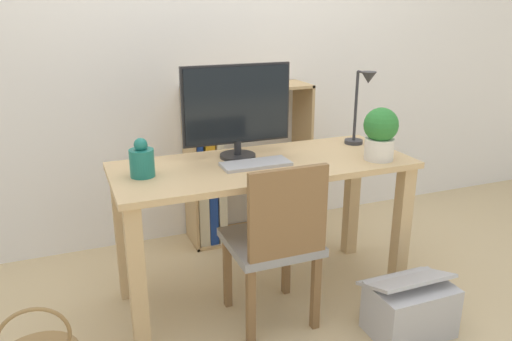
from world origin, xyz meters
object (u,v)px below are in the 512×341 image
at_px(monitor, 237,108).
at_px(storage_box, 410,307).
at_px(potted_plant, 380,133).
at_px(vase, 142,161).
at_px(desk_lamp, 362,101).
at_px(bookshelf, 225,171).
at_px(chair, 276,239).
at_px(keyboard, 256,164).

xyz_separation_m(monitor, storage_box, (0.59, -0.69, -0.85)).
bearing_deg(potted_plant, monitor, 155.25).
height_order(vase, desk_lamp, desk_lamp).
height_order(monitor, desk_lamp, monitor).
xyz_separation_m(vase, potted_plant, (1.13, -0.18, 0.06)).
xyz_separation_m(monitor, bookshelf, (0.12, 0.58, -0.53)).
height_order(chair, storage_box, chair).
bearing_deg(chair, monitor, 89.20).
bearing_deg(keyboard, monitor, 102.21).
relative_size(chair, bookshelf, 0.83).
height_order(monitor, potted_plant, monitor).
height_order(vase, storage_box, vase).
bearing_deg(monitor, bookshelf, 78.19).
bearing_deg(storage_box, potted_plant, 83.54).
bearing_deg(potted_plant, bookshelf, 120.66).
distance_m(vase, desk_lamp, 1.19).
height_order(potted_plant, chair, potted_plant).
height_order(vase, chair, vase).
distance_m(potted_plant, storage_box, 0.84).
bearing_deg(monitor, vase, -166.44).
height_order(desk_lamp, storage_box, desk_lamp).
bearing_deg(vase, bookshelf, 48.62).
bearing_deg(desk_lamp, storage_box, -98.16).
xyz_separation_m(vase, chair, (0.53, -0.28, -0.36)).
xyz_separation_m(keyboard, vase, (-0.53, 0.04, 0.07)).
xyz_separation_m(desk_lamp, bookshelf, (-0.56, 0.63, -0.52)).
distance_m(monitor, vase, 0.54).
bearing_deg(storage_box, vase, 152.38).
bearing_deg(keyboard, desk_lamp, 9.95).
bearing_deg(storage_box, bookshelf, 110.47).
xyz_separation_m(vase, storage_box, (1.09, -0.57, -0.67)).
bearing_deg(desk_lamp, chair, -151.63).
xyz_separation_m(potted_plant, storage_box, (-0.04, -0.39, -0.74)).
distance_m(keyboard, desk_lamp, 0.70).
xyz_separation_m(keyboard, bookshelf, (0.09, 0.74, -0.28)).
relative_size(vase, chair, 0.22).
xyz_separation_m(monitor, desk_lamp, (0.69, -0.05, -0.01)).
relative_size(monitor, keyboard, 1.67).
xyz_separation_m(monitor, chair, (0.04, -0.40, -0.54)).
bearing_deg(vase, storage_box, -27.62).
height_order(desk_lamp, potted_plant, desk_lamp).
bearing_deg(bookshelf, chair, -94.72).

